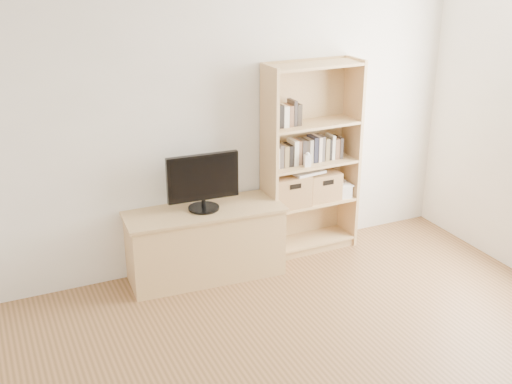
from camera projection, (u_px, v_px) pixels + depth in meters
back_wall at (223, 121)px, 5.49m from camera, size 4.50×0.02×2.60m
tv_stand at (205, 244)px, 5.53m from camera, size 1.34×0.58×0.60m
bookshelf at (311, 160)px, 5.81m from camera, size 0.90×0.34×1.78m
television at (203, 182)px, 5.33m from camera, size 0.61×0.08×0.48m
books_row_mid at (310, 151)px, 5.80m from camera, size 0.76×0.15×0.20m
books_row_upper at (292, 114)px, 5.58m from camera, size 0.36×0.14×0.19m
baby_monitor at (307, 161)px, 5.67m from camera, size 0.06×0.04×0.11m
basket_left at (288, 190)px, 5.80m from camera, size 0.35×0.29×0.29m
basket_right at (321, 185)px, 5.95m from camera, size 0.32×0.27×0.26m
laptop at (307, 171)px, 5.80m from camera, size 0.32×0.24×0.02m
magazine_stack at (338, 189)px, 6.05m from camera, size 0.20×0.26×0.11m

